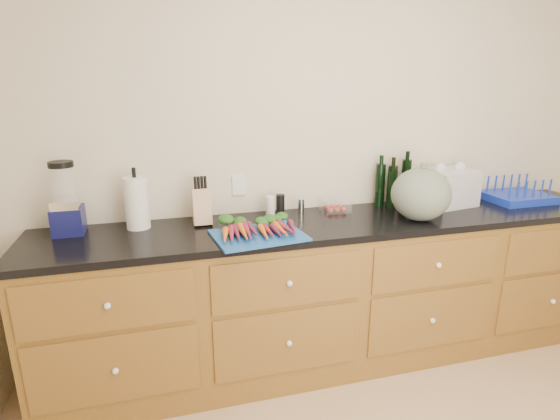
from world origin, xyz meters
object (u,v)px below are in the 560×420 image
object	(u,v)px
paper_towel	(137,203)
knife_block	(202,207)
blender_appliance	(66,203)
tomato_box	(335,206)
cutting_board	(258,235)
dish_rack	(517,195)
squash	(421,194)
carrots	(257,228)

from	to	relation	value
paper_towel	knife_block	distance (m)	0.36
blender_appliance	tomato_box	world-z (taller)	blender_appliance
blender_appliance	knife_block	size ratio (longest dim) A/B	1.92
cutting_board	paper_towel	xyz separation A→B (m)	(-0.62, 0.32, 0.14)
knife_block	tomato_box	world-z (taller)	knife_block
dish_rack	tomato_box	bearing A→B (deg)	176.11
cutting_board	tomato_box	xyz separation A→B (m)	(0.58, 0.33, 0.03)
knife_block	dish_rack	size ratio (longest dim) A/B	0.50
squash	dish_rack	bearing A→B (deg)	12.72
cutting_board	knife_block	distance (m)	0.41
squash	knife_block	bearing A→B (deg)	168.23
blender_appliance	dish_rack	bearing A→B (deg)	-1.54
blender_appliance	tomato_box	xyz separation A→B (m)	(1.56, 0.01, -0.14)
paper_towel	tomato_box	bearing A→B (deg)	0.48
blender_appliance	knife_block	distance (m)	0.72
blender_appliance	carrots	bearing A→B (deg)	-15.83
cutting_board	squash	distance (m)	1.01
blender_appliance	paper_towel	distance (m)	0.36
paper_towel	knife_block	bearing A→B (deg)	-3.20
paper_towel	dish_rack	size ratio (longest dim) A/B	0.71
cutting_board	dish_rack	size ratio (longest dim) A/B	1.14
cutting_board	tomato_box	world-z (taller)	tomato_box
carrots	squash	bearing A→B (deg)	-0.15
squash	dish_rack	xyz separation A→B (m)	(0.90, 0.20, -0.12)
paper_towel	tomato_box	distance (m)	1.21
blender_appliance	paper_towel	size ratio (longest dim) A/B	1.36
blender_appliance	dish_rack	world-z (taller)	blender_appliance
paper_towel	squash	bearing A→B (deg)	-9.92
knife_block	carrots	bearing A→B (deg)	-44.37
blender_appliance	dish_rack	distance (m)	2.89
blender_appliance	tomato_box	size ratio (longest dim) A/B	2.37
knife_block	tomato_box	xyz separation A→B (m)	(0.85, 0.03, -0.06)
cutting_board	knife_block	bearing A→B (deg)	131.69
knife_block	dish_rack	distance (m)	2.17
squash	blender_appliance	size ratio (longest dim) A/B	0.88
blender_appliance	cutting_board	bearing A→B (deg)	-17.89
carrots	squash	size ratio (longest dim) A/B	1.15
cutting_board	paper_towel	bearing A→B (deg)	152.87
cutting_board	tomato_box	distance (m)	0.67
dish_rack	squash	bearing A→B (deg)	-167.28
cutting_board	tomato_box	size ratio (longest dim) A/B	2.81
paper_towel	carrots	bearing A→B (deg)	-24.26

